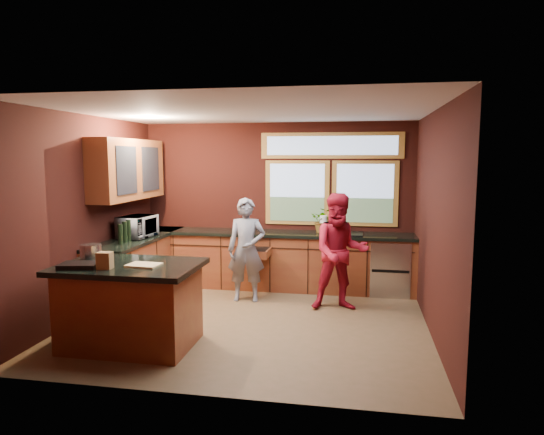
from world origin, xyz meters
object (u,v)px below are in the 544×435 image
(person_red, at_px, (340,252))
(stock_pot, at_px, (91,252))
(person_grey, at_px, (246,250))
(island, at_px, (131,305))
(cutting_board, at_px, (144,265))

(person_red, xyz_separation_m, stock_pot, (-2.83, -1.61, 0.21))
(person_grey, relative_size, person_red, 0.94)
(island, relative_size, cutting_board, 4.43)
(person_red, relative_size, stock_pot, 6.84)
(island, distance_m, cutting_board, 0.52)
(island, bearing_deg, person_red, 37.76)
(cutting_board, height_order, stock_pot, stock_pot)
(island, relative_size, person_grey, 1.01)
(island, xyz_separation_m, cutting_board, (0.20, -0.05, 0.48))
(person_red, bearing_deg, stock_pot, -160.73)
(person_grey, xyz_separation_m, person_red, (1.39, -0.18, 0.05))
(person_grey, distance_m, stock_pot, 2.32)
(person_red, relative_size, cutting_board, 4.69)
(person_grey, distance_m, person_red, 1.40)
(island, bearing_deg, person_grey, 65.43)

